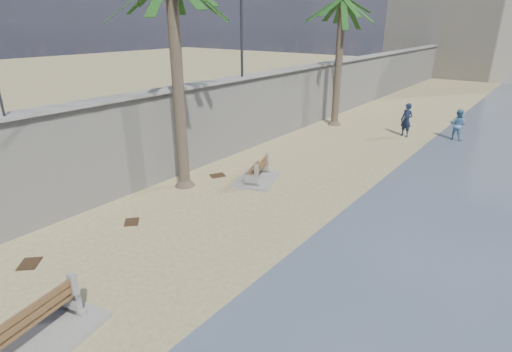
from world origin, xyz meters
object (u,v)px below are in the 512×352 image
Objects in this scene: bench_far at (257,172)px; person_b at (458,123)px; bench_near at (30,326)px; palm_back at (343,1)px; person_a at (407,118)px.

person_b is (5.03, 11.30, 0.55)m from bench_far.
bench_near is at bearing -79.88° from bench_far.
palm_back is 7.48m from person_a.
bench_far is 0.30× the size of palm_back.
palm_back reaches higher than bench_near.
person_a is (2.60, 10.36, 0.68)m from bench_far.
person_a is at bearing 28.61° from person_b.
palm_back is at bearing 14.63° from person_b.
bench_near reaches higher than bench_far.
person_a reaches higher than bench_far.
palm_back reaches higher than bench_far.
person_b reaches higher than bench_near.
bench_near is at bearing 88.51° from person_b.
person_a is 1.14× the size of person_b.
bench_near is 1.51× the size of person_b.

